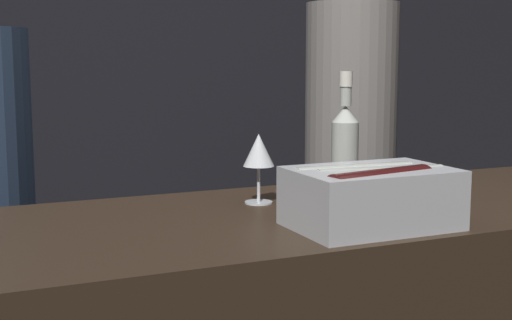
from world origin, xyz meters
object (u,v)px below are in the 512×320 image
Objects in this scene: white_wine_bottle at (345,145)px; person_in_hoodie at (350,156)px; wine_glass at (259,152)px; ice_bin_with_bottles at (372,194)px.

white_wine_bottle is 0.93m from person_in_hoodie.
wine_glass is at bearing 177.23° from white_wine_bottle.
wine_glass is at bearing 109.08° from ice_bin_with_bottles.
ice_bin_with_bottles is at bearing -111.46° from white_wine_bottle.
person_in_hoodie is (0.72, 0.76, -0.14)m from wine_glass.
white_wine_bottle is at bearing -2.77° from wine_glass.
wine_glass is 1.06m from person_in_hoodie.
wine_glass is 0.23m from white_wine_bottle.
person_in_hoodie is (0.49, 0.77, -0.15)m from white_wine_bottle.
white_wine_bottle reaches higher than wine_glass.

